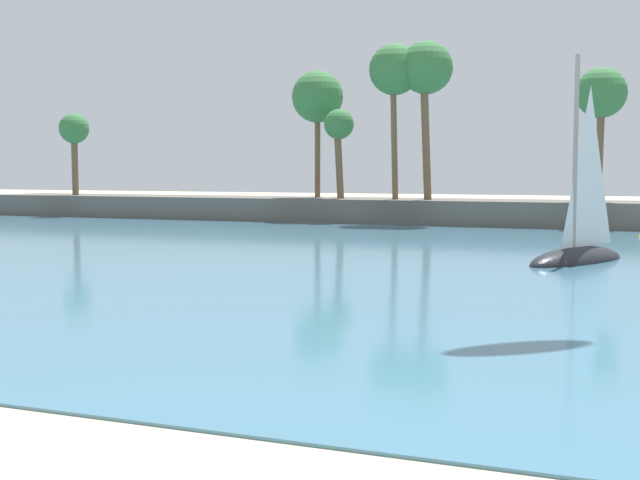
# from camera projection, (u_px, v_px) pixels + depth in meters

# --- Properties ---
(sea) EXTENTS (220.00, 88.87, 0.06)m
(sea) POSITION_uv_depth(u_px,v_px,m) (529.00, 230.00, 54.20)
(sea) COLOR teal
(sea) RESTS_ON ground
(palm_headland) EXTENTS (90.96, 6.12, 13.07)m
(palm_headland) POSITION_uv_depth(u_px,v_px,m) (530.00, 185.00, 58.23)
(palm_headland) COLOR #605B54
(palm_headland) RESTS_ON ground
(sailboat_mid_bay) EXTENTS (4.60, 6.61, 9.32)m
(sailboat_mid_bay) POSITION_uv_depth(u_px,v_px,m) (579.00, 242.00, 35.50)
(sailboat_mid_bay) COLOR black
(sailboat_mid_bay) RESTS_ON sea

